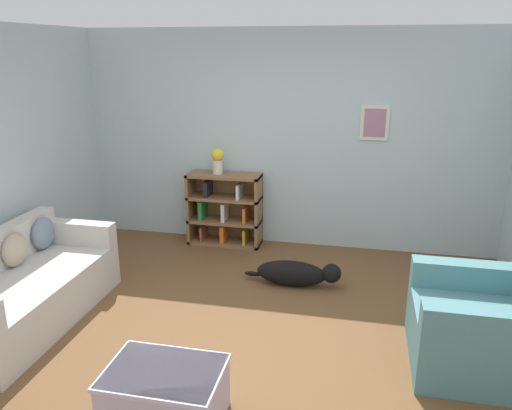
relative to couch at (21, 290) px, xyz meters
The scene contains 8 objects.
ground_plane 2.05m from the couch, ahead, with size 14.00×14.00×0.00m, color brown.
wall_back 3.32m from the couch, 50.55° to the left, with size 5.60×0.13×2.60m.
couch is the anchor object (origin of this frame).
bookshelf 2.57m from the couch, 60.57° to the left, with size 0.90×0.34×0.90m.
recliner_chair 3.94m from the couch, ahead, with size 1.00×0.98×1.05m.
coffee_table 1.97m from the couch, 28.17° to the right, with size 0.76×0.55×0.39m.
dog 2.62m from the couch, 27.84° to the left, with size 1.02×0.24×0.27m.
vase 2.63m from the couch, 61.70° to the left, with size 0.16×0.16×0.31m.
Camera 1 is at (0.88, -3.67, 2.36)m, focal length 35.00 mm.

